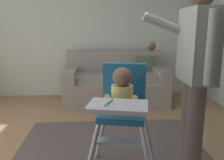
{
  "coord_description": "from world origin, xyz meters",
  "views": [
    {
      "loc": [
        0.14,
        -1.96,
        1.26
      ],
      "look_at": [
        0.27,
        0.09,
        0.8
      ],
      "focal_mm": 37.74,
      "sensor_mm": 36.0,
      "label": 1
    }
  ],
  "objects": [
    {
      "name": "wall_far",
      "position": [
        0.0,
        2.44,
        1.38
      ],
      "size": [
        5.16,
        0.06,
        2.76
      ],
      "primitive_type": "cube",
      "color": "silver",
      "rests_on": "ground"
    },
    {
      "name": "couch",
      "position": [
        0.44,
        1.92,
        0.33
      ],
      "size": [
        1.68,
        0.86,
        0.86
      ],
      "rotation": [
        0.0,
        0.0,
        -1.57
      ],
      "color": "gray",
      "rests_on": "ground"
    },
    {
      "name": "high_chair",
      "position": [
        0.34,
        -0.17,
        0.68
      ],
      "size": [
        0.71,
        0.81,
        0.97
      ],
      "rotation": [
        0.0,
        0.0,
        -1.78
      ],
      "color": "silver",
      "rests_on": "ground"
    },
    {
      "name": "adult_standing",
      "position": [
        0.9,
        -0.19,
        0.9
      ],
      "size": [
        0.51,
        0.51,
        1.59
      ],
      "rotation": [
        0.0,
        0.0,
        3.1
      ],
      "color": "#6F615A",
      "rests_on": "ground"
    }
  ]
}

